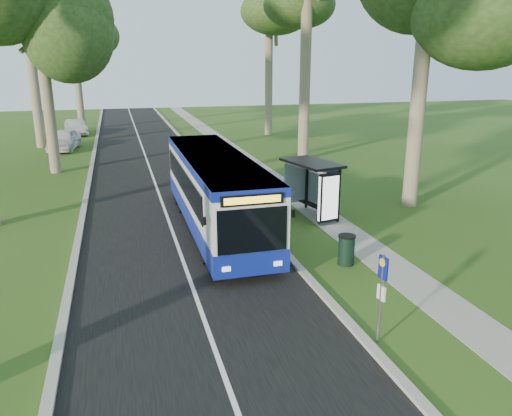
{
  "coord_description": "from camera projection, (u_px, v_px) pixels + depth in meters",
  "views": [
    {
      "loc": [
        -5.31,
        -13.49,
        6.44
      ],
      "look_at": [
        -0.91,
        2.29,
        1.6
      ],
      "focal_mm": 35.0,
      "sensor_mm": 36.0,
      "label": 1
    }
  ],
  "objects": [
    {
      "name": "bus",
      "position": [
        215.0,
        191.0,
        19.52
      ],
      "size": [
        2.34,
        11.17,
        2.96
      ],
      "rotation": [
        0.0,
        0.0,
        -0.0
      ],
      "color": "white",
      "rests_on": "ground"
    },
    {
      "name": "car_silver",
      "position": [
        76.0,
        127.0,
        44.94
      ],
      "size": [
        2.34,
        4.31,
        1.35
      ],
      "primitive_type": "imported",
      "rotation": [
        0.0,
        0.0,
        0.24
      ],
      "color": "#A7AAAF",
      "rests_on": "ground"
    },
    {
      "name": "road",
      "position": [
        161.0,
        200.0,
        23.98
      ],
      "size": [
        7.0,
        100.0,
        0.02
      ],
      "primitive_type": "cube",
      "color": "black",
      "rests_on": "ground"
    },
    {
      "name": "tree_east_d",
      "position": [
        269.0,
        7.0,
        42.35
      ],
      "size": [
        5.2,
        5.2,
        14.63
      ],
      "color": "#7A6B56",
      "rests_on": "ground"
    },
    {
      "name": "ground",
      "position": [
        303.0,
        274.0,
        15.65
      ],
      "size": [
        120.0,
        120.0,
        0.0
      ],
      "primitive_type": "plane",
      "color": "#2E4E18",
      "rests_on": "ground"
    },
    {
      "name": "car_white",
      "position": [
        64.0,
        140.0,
        37.26
      ],
      "size": [
        2.5,
        4.76,
        1.54
      ],
      "primitive_type": "imported",
      "rotation": [
        0.0,
        0.0,
        -0.15
      ],
      "color": "silver",
      "rests_on": "ground"
    },
    {
      "name": "kerb_west",
      "position": [
        85.0,
        204.0,
        23.07
      ],
      "size": [
        0.25,
        100.0,
        0.12
      ],
      "primitive_type": "cube",
      "color": "#9E9B93",
      "rests_on": "ground"
    },
    {
      "name": "centre_line",
      "position": [
        161.0,
        200.0,
        23.98
      ],
      "size": [
        0.12,
        100.0,
        0.0
      ],
      "primitive_type": "cube",
      "color": "white",
      "rests_on": "road"
    },
    {
      "name": "tree_west_e",
      "position": [
        71.0,
        14.0,
        45.56
      ],
      "size": [
        5.2,
        5.2,
        14.28
      ],
      "color": "#7A6B56",
      "rests_on": "ground"
    },
    {
      "name": "kerb_east",
      "position": [
        232.0,
        194.0,
        24.87
      ],
      "size": [
        0.25,
        100.0,
        0.12
      ],
      "primitive_type": "cube",
      "color": "#9E9B93",
      "rests_on": "ground"
    },
    {
      "name": "footpath",
      "position": [
        289.0,
        191.0,
        25.66
      ],
      "size": [
        1.5,
        100.0,
        0.02
      ],
      "primitive_type": "cube",
      "color": "gray",
      "rests_on": "ground"
    },
    {
      "name": "bus_stop_sign",
      "position": [
        382.0,
        288.0,
        11.48
      ],
      "size": [
        0.1,
        0.32,
        2.23
      ],
      "rotation": [
        0.0,
        0.0,
        0.14
      ],
      "color": "gray",
      "rests_on": "ground"
    },
    {
      "name": "bus_shelter",
      "position": [
        318.0,
        180.0,
        20.69
      ],
      "size": [
        2.1,
        3.06,
        2.4
      ],
      "rotation": [
        0.0,
        0.0,
        0.23
      ],
      "color": "black",
      "rests_on": "ground"
    },
    {
      "name": "litter_bin",
      "position": [
        346.0,
        250.0,
        16.3
      ],
      "size": [
        0.58,
        0.58,
        1.01
      ],
      "rotation": [
        0.0,
        0.0,
        0.2
      ],
      "color": "black",
      "rests_on": "ground"
    }
  ]
}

